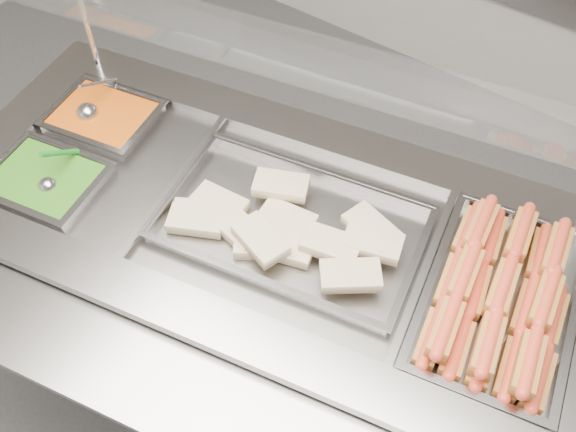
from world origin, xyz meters
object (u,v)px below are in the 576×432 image
Objects in this scene: steam_counter at (274,301)px; pan_wraps at (291,228)px; serving_spoon at (50,180)px; pan_hotdogs at (497,306)px; sneeze_guard at (306,59)px; ladle at (89,112)px.

pan_wraps is at bearing 11.50° from steam_counter.
pan_wraps is 0.77m from serving_spoon.
pan_wraps is (0.07, 0.01, 0.47)m from steam_counter.
serving_spoon reaches higher than pan_hotdogs.
steam_counter is 11.59× the size of serving_spoon.
sneeze_guard is 9.67× the size of serving_spoon.
sneeze_guard reaches higher than pan_wraps.
ladle reaches higher than pan_wraps.
ladle is at bearing -174.20° from pan_hotdogs.
ladle is (-0.78, -0.01, 0.51)m from steam_counter.
sneeze_guard is 0.87m from ladle.
sneeze_guard is (-0.05, 0.24, 0.91)m from steam_counter.
ladle is (-0.84, -0.02, 0.04)m from pan_wraps.
serving_spoon is at bearing -161.61° from pan_hotdogs.
pan_wraps is at bearing -168.50° from pan_hotdogs.
sneeze_guard is 0.89m from serving_spoon.
pan_hotdogs is at bearing -7.78° from sneeze_guard.
serving_spoon is (-0.64, -0.30, 0.51)m from steam_counter.
serving_spoon is at bearing -64.49° from ladle.
sneeze_guard reaches higher than steam_counter.
serving_spoon is (0.14, -0.29, 0.00)m from ladle.
steam_counter is 0.94m from sneeze_guard.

